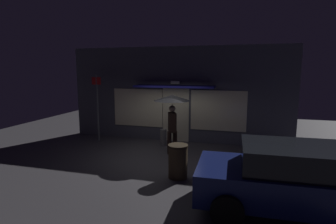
{
  "coord_description": "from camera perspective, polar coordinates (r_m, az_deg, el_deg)",
  "views": [
    {
      "loc": [
        2.61,
        -8.4,
        2.95
      ],
      "look_at": [
        0.15,
        0.44,
        1.5
      ],
      "focal_mm": 28.6,
      "sensor_mm": 36.0,
      "label": 1
    }
  ],
  "objects": [
    {
      "name": "ground_plane",
      "position": [
        9.27,
        -1.65,
        -9.56
      ],
      "size": [
        18.0,
        18.0,
        0.0
      ],
      "primitive_type": "plane",
      "color": "#423F44"
    },
    {
      "name": "trash_bin",
      "position": [
        7.47,
        2.14,
        -10.42
      ],
      "size": [
        0.55,
        0.55,
        0.93
      ],
      "color": "#473823",
      "rests_on": "ground"
    },
    {
      "name": "parked_car",
      "position": [
        6.25,
        26.26,
        -12.7
      ],
      "size": [
        4.21,
        2.05,
        1.43
      ],
      "rotation": [
        0.0,
        0.0,
        0.03
      ],
      "color": "navy",
      "rests_on": "ground"
    },
    {
      "name": "person_with_umbrella",
      "position": [
        9.22,
        0.9,
        1.32
      ],
      "size": [
        1.28,
        1.28,
        2.1
      ],
      "rotation": [
        0.0,
        0.0,
        1.97
      ],
      "color": "black",
      "rests_on": "ground"
    },
    {
      "name": "sidewalk_bollard",
      "position": [
        10.58,
        -1.0,
        -5.41
      ],
      "size": [
        0.25,
        0.25,
        0.64
      ],
      "primitive_type": "cylinder",
      "color": "slate",
      "rests_on": "ground"
    },
    {
      "name": "street_sign_post",
      "position": [
        11.38,
        -14.81,
        1.61
      ],
      "size": [
        0.4,
        0.07,
        2.76
      ],
      "color": "#595B60",
      "rests_on": "ground"
    },
    {
      "name": "building_facade",
      "position": [
        11.09,
        1.89,
        3.68
      ],
      "size": [
        9.23,
        1.0,
        3.88
      ],
      "color": "#4C4C56",
      "rests_on": "ground"
    }
  ]
}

